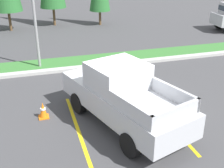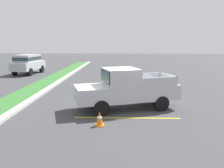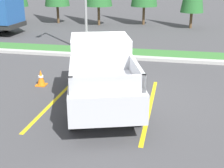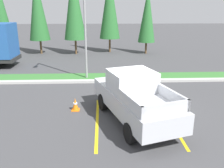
{
  "view_description": "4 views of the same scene",
  "coord_description": "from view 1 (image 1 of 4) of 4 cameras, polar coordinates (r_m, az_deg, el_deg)",
  "views": [
    {
      "loc": [
        -2.93,
        -8.59,
        5.29
      ],
      "look_at": [
        -0.16,
        0.61,
        1.0
      ],
      "focal_mm": 46.06,
      "sensor_mm": 36.0,
      "label": 1
    },
    {
      "loc": [
        -11.87,
        -0.15,
        3.39
      ],
      "look_at": [
        0.36,
        0.23,
        1.2
      ],
      "focal_mm": 37.44,
      "sensor_mm": 36.0,
      "label": 2
    },
    {
      "loc": [
        2.07,
        -9.34,
        3.92
      ],
      "look_at": [
        0.3,
        -0.91,
        0.82
      ],
      "focal_mm": 49.49,
      "sensor_mm": 36.0,
      "label": 3
    },
    {
      "loc": [
        -1.43,
        -9.84,
        4.62
      ],
      "look_at": [
        -0.98,
        1.07,
        1.13
      ],
      "focal_mm": 38.95,
      "sensor_mm": 36.0,
      "label": 4
    }
  ],
  "objects": [
    {
      "name": "parking_line_near",
      "position": [
        9.72,
        -6.73,
        -9.08
      ],
      "size": [
        0.12,
        4.8,
        0.01
      ],
      "primitive_type": "cube",
      "color": "yellow",
      "rests_on": "ground"
    },
    {
      "name": "ground_plane",
      "position": [
        10.5,
        1.79,
        -6.19
      ],
      "size": [
        120.0,
        120.0,
        0.0
      ],
      "primitive_type": "plane",
      "color": "#424244"
    },
    {
      "name": "pickup_truck_main",
      "position": [
        9.57,
        1.98,
        -2.33
      ],
      "size": [
        3.4,
        5.55,
        2.1
      ],
      "color": "black",
      "rests_on": "ground"
    },
    {
      "name": "parking_line_far",
      "position": [
        10.57,
        10.1,
        -6.35
      ],
      "size": [
        0.12,
        4.8,
        0.01
      ],
      "primitive_type": "cube",
      "color": "yellow",
      "rests_on": "ground"
    },
    {
      "name": "traffic_cone",
      "position": [
        10.5,
        -13.52,
        -5.1
      ],
      "size": [
        0.36,
        0.36,
        0.6
      ],
      "color": "orange",
      "rests_on": "ground"
    },
    {
      "name": "curb_strip",
      "position": [
        14.85,
        -4.31,
        3.42
      ],
      "size": [
        56.0,
        0.4,
        0.15
      ],
      "primitive_type": "cube",
      "color": "#B2B2AD",
      "rests_on": "ground"
    },
    {
      "name": "grass_median",
      "position": [
        15.87,
        -5.19,
        4.61
      ],
      "size": [
        56.0,
        1.8,
        0.06
      ],
      "primitive_type": "cube",
      "color": "#387533",
      "rests_on": "ground"
    }
  ]
}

